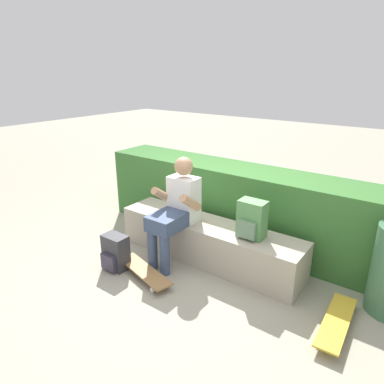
{
  "coord_description": "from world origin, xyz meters",
  "views": [
    {
      "loc": [
        1.96,
        -2.6,
        2.12
      ],
      "look_at": [
        -0.3,
        0.49,
        0.75
      ],
      "focal_mm": 32.16,
      "sensor_mm": 36.0,
      "label": 1
    }
  ],
  "objects_px": {
    "backpack_on_bench": "(252,220)",
    "skateboard_near_person": "(144,271)",
    "backpack_on_ground": "(115,253)",
    "bench_main": "(208,241)",
    "person_skater": "(176,208)",
    "skateboard_beside_bench": "(336,322)"
  },
  "relations": [
    {
      "from": "bench_main",
      "to": "backpack_on_bench",
      "type": "bearing_deg",
      "value": -1.0
    },
    {
      "from": "person_skater",
      "to": "skateboard_beside_bench",
      "type": "xyz_separation_m",
      "value": [
        1.83,
        -0.1,
        -0.58
      ]
    },
    {
      "from": "skateboard_near_person",
      "to": "backpack_on_ground",
      "type": "xyz_separation_m",
      "value": [
        -0.38,
        -0.05,
        0.12
      ]
    },
    {
      "from": "skateboard_near_person",
      "to": "backpack_on_bench",
      "type": "height_order",
      "value": "backpack_on_bench"
    },
    {
      "from": "bench_main",
      "to": "person_skater",
      "type": "relative_size",
      "value": 1.86
    },
    {
      "from": "bench_main",
      "to": "person_skater",
      "type": "distance_m",
      "value": 0.56
    },
    {
      "from": "person_skater",
      "to": "bench_main",
      "type": "bearing_deg",
      "value": 37.29
    },
    {
      "from": "skateboard_near_person",
      "to": "bench_main",
      "type": "bearing_deg",
      "value": 64.77
    },
    {
      "from": "backpack_on_ground",
      "to": "skateboard_near_person",
      "type": "bearing_deg",
      "value": 7.69
    },
    {
      "from": "skateboard_near_person",
      "to": "skateboard_beside_bench",
      "type": "distance_m",
      "value": 1.93
    },
    {
      "from": "skateboard_near_person",
      "to": "skateboard_beside_bench",
      "type": "xyz_separation_m",
      "value": [
        1.88,
        0.41,
        0.0
      ]
    },
    {
      "from": "person_skater",
      "to": "backpack_on_bench",
      "type": "distance_m",
      "value": 0.86
    },
    {
      "from": "person_skater",
      "to": "skateboard_beside_bench",
      "type": "distance_m",
      "value": 1.93
    },
    {
      "from": "skateboard_near_person",
      "to": "backpack_on_ground",
      "type": "bearing_deg",
      "value": -172.31
    },
    {
      "from": "backpack_on_bench",
      "to": "skateboard_near_person",
      "type": "bearing_deg",
      "value": -141.03
    },
    {
      "from": "skateboard_beside_bench",
      "to": "backpack_on_ground",
      "type": "distance_m",
      "value": 2.32
    },
    {
      "from": "skateboard_near_person",
      "to": "backpack_on_bench",
      "type": "bearing_deg",
      "value": 38.97
    },
    {
      "from": "skateboard_near_person",
      "to": "backpack_on_bench",
      "type": "distance_m",
      "value": 1.27
    },
    {
      "from": "bench_main",
      "to": "backpack_on_bench",
      "type": "relative_size",
      "value": 5.63
    },
    {
      "from": "person_skater",
      "to": "backpack_on_ground",
      "type": "xyz_separation_m",
      "value": [
        -0.43,
        -0.55,
        -0.46
      ]
    },
    {
      "from": "person_skater",
      "to": "skateboard_near_person",
      "type": "height_order",
      "value": "person_skater"
    },
    {
      "from": "bench_main",
      "to": "skateboard_beside_bench",
      "type": "relative_size",
      "value": 2.79
    }
  ]
}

